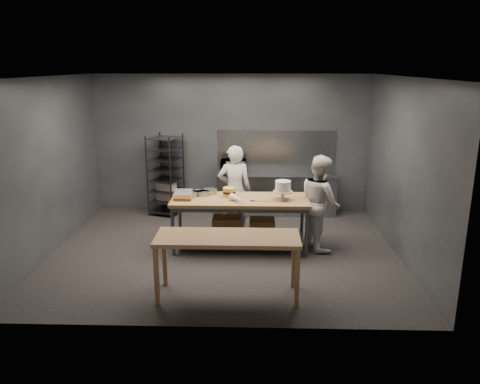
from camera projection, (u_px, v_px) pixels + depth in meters
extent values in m
plane|color=black|center=(225.00, 250.00, 8.29)|extent=(6.00, 6.00, 0.00)
cube|color=#4C4F54|center=(231.00, 144.00, 10.31)|extent=(6.00, 0.04, 3.00)
cube|color=#97663C|center=(240.00, 200.00, 8.20)|extent=(2.40, 0.90, 0.06)
cube|color=#47494C|center=(240.00, 237.00, 8.39)|extent=(2.25, 0.75, 0.03)
cylinder|color=#47494C|center=(173.00, 232.00, 7.98)|extent=(0.06, 0.06, 0.86)
cylinder|color=#47494C|center=(180.00, 217.00, 8.73)|extent=(0.06, 0.06, 0.86)
cylinder|color=#47494C|center=(307.00, 233.00, 7.92)|extent=(0.06, 0.06, 0.86)
cylinder|color=#47494C|center=(302.00, 218.00, 8.67)|extent=(0.06, 0.06, 0.86)
cube|color=brown|center=(227.00, 226.00, 8.38)|extent=(0.50, 0.40, 0.35)
cube|color=brown|center=(262.00, 227.00, 8.41)|extent=(0.45, 0.38, 0.30)
cube|color=#A17243|center=(228.00, 238.00, 6.47)|extent=(2.00, 0.70, 0.06)
cube|color=#A17243|center=(157.00, 276.00, 6.32)|extent=(0.06, 0.06, 0.84)
cube|color=#A17243|center=(165.00, 259.00, 6.90)|extent=(0.06, 0.06, 0.84)
cube|color=#A17243|center=(297.00, 278.00, 6.27)|extent=(0.06, 0.06, 0.84)
cube|color=#A17243|center=(294.00, 260.00, 6.85)|extent=(0.06, 0.06, 0.84)
cube|color=slate|center=(277.00, 175.00, 10.13)|extent=(2.60, 0.60, 0.04)
cube|color=slate|center=(276.00, 195.00, 10.25)|extent=(2.56, 0.56, 0.86)
cube|color=slate|center=(276.00, 151.00, 10.30)|extent=(2.60, 0.02, 0.90)
cube|color=black|center=(166.00, 175.00, 10.13)|extent=(0.77, 0.81, 1.75)
cube|color=white|center=(166.00, 190.00, 10.22)|extent=(0.44, 0.35, 0.45)
imported|color=silver|center=(235.00, 190.00, 8.94)|extent=(0.66, 0.46, 1.73)
imported|color=silver|center=(320.00, 202.00, 8.25)|extent=(0.85, 0.97, 1.68)
imported|color=black|center=(233.00, 167.00, 10.11)|extent=(0.54, 0.37, 0.30)
cylinder|color=#BFB299|center=(283.00, 199.00, 8.11)|extent=(0.20, 0.20, 0.02)
cylinder|color=#BFB299|center=(283.00, 195.00, 8.09)|extent=(0.06, 0.06, 0.12)
cylinder|color=#BFB299|center=(283.00, 191.00, 8.08)|extent=(0.34, 0.34, 0.02)
cylinder|color=white|center=(283.00, 186.00, 8.05)|extent=(0.27, 0.27, 0.18)
cylinder|color=gold|center=(229.00, 195.00, 8.31)|extent=(0.23, 0.23, 0.06)
cylinder|color=black|center=(229.00, 192.00, 8.30)|extent=(0.23, 0.23, 0.04)
cylinder|color=gold|center=(229.00, 189.00, 8.29)|extent=(0.23, 0.23, 0.06)
cylinder|color=gray|center=(199.00, 192.00, 8.43)|extent=(0.23, 0.23, 0.07)
cylinder|color=gray|center=(209.00, 191.00, 8.50)|extent=(0.28, 0.28, 0.07)
cylinder|color=gray|center=(190.00, 194.00, 8.34)|extent=(0.30, 0.30, 0.07)
cylinder|color=gray|center=(203.00, 193.00, 8.37)|extent=(0.24, 0.24, 0.07)
cone|color=white|center=(238.00, 199.00, 7.95)|extent=(0.32, 0.38, 0.12)
cube|color=slate|center=(263.00, 201.00, 8.02)|extent=(0.28, 0.02, 0.00)
cube|color=black|center=(252.00, 201.00, 8.02)|extent=(0.09, 0.02, 0.02)
cube|color=#8D591C|center=(183.00, 198.00, 8.10)|extent=(0.30, 0.20, 0.05)
cube|color=silver|center=(183.00, 195.00, 8.09)|extent=(0.31, 0.21, 0.06)
cube|color=#8D591C|center=(183.00, 195.00, 8.34)|extent=(0.30, 0.20, 0.05)
cube|color=silver|center=(183.00, 192.00, 8.33)|extent=(0.31, 0.21, 0.06)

